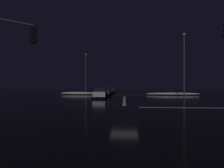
# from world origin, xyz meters

# --- Properties ---
(ground) EXTENTS (120.00, 120.00, 0.10)m
(ground) POSITION_xyz_m (0.00, 0.00, -0.05)
(ground) COLOR black
(stop_line_north) EXTENTS (0.35, 14.60, 0.01)m
(stop_line_north) POSITION_xyz_m (0.00, 8.51, 0.00)
(stop_line_north) COLOR white
(stop_line_north) RESTS_ON ground
(centre_line_ns) EXTENTS (22.00, 0.15, 0.01)m
(centre_line_ns) POSITION_xyz_m (0.00, 20.11, 0.00)
(centre_line_ns) COLOR yellow
(centre_line_ns) RESTS_ON ground
(crosswalk_bar_east) EXTENTS (14.60, 0.40, 0.01)m
(crosswalk_bar_east) POSITION_xyz_m (8.61, 0.00, 0.00)
(crosswalk_bar_east) COLOR white
(crosswalk_bar_east) RESTS_ON ground
(snow_bank_left_curb) EXTENTS (7.26, 1.50, 0.57)m
(snow_bank_left_curb) POSITION_xyz_m (-9.31, 20.96, 0.28)
(snow_bank_left_curb) COLOR white
(snow_bank_left_curb) RESTS_ON ground
(snow_bank_right_curb) EXTENTS (10.18, 1.50, 0.52)m
(snow_bank_right_curb) POSITION_xyz_m (9.31, 20.17, 0.26)
(snow_bank_right_curb) COLOR white
(snow_bank_right_curb) RESTS_ON ground
(sedan_silver) EXTENTS (2.02, 4.33, 1.57)m
(sedan_silver) POSITION_xyz_m (-3.58, 11.30, 0.80)
(sedan_silver) COLOR #B7B7BC
(sedan_silver) RESTS_ON ground
(sedan_blue) EXTENTS (2.02, 4.33, 1.57)m
(sedan_blue) POSITION_xyz_m (-3.48, 17.00, 0.80)
(sedan_blue) COLOR navy
(sedan_blue) RESTS_ON ground
(sedan_black) EXTENTS (2.02, 4.33, 1.57)m
(sedan_black) POSITION_xyz_m (-3.42, 23.68, 0.80)
(sedan_black) COLOR black
(sedan_black) RESTS_ON ground
(sedan_gray) EXTENTS (2.02, 4.33, 1.57)m
(sedan_gray) POSITION_xyz_m (-3.30, 28.95, 0.80)
(sedan_gray) COLOR slate
(sedan_gray) RESTS_ON ground
(streetlamp_left_far) EXTENTS (0.44, 0.44, 9.76)m
(streetlamp_left_far) POSITION_xyz_m (-9.61, 30.11, 5.58)
(streetlamp_left_far) COLOR #424247
(streetlamp_left_far) RESTS_ON ground
(streetlamp_right_near) EXTENTS (0.44, 0.44, 10.37)m
(streetlamp_right_near) POSITION_xyz_m (9.61, 14.11, 5.90)
(streetlamp_right_near) COLOR #424247
(streetlamp_right_near) RESTS_ON ground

